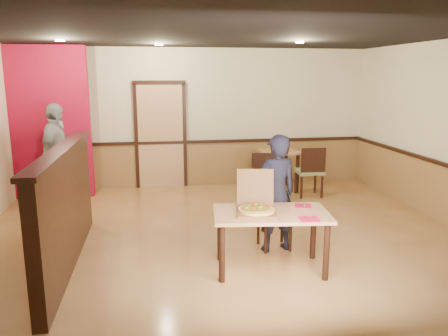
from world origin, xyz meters
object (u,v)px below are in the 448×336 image
Objects in this scene: side_chair_right at (310,170)px; side_table at (278,159)px; side_chair_left at (263,173)px; diner at (276,194)px; main_table at (271,221)px; diner_chair at (273,214)px; pizza_box at (256,207)px; passerby at (57,155)px; condiment at (283,147)px.

side_chair_right is 1.19× the size of side_table.
diner is at bearing 93.22° from side_chair_left.
side_chair_left is at bearing 84.23° from main_table.
main_table is 0.76m from diner_chair.
side_chair_left is 3.07m from pizza_box.
side_chair_left is 0.58× the size of diner.
pizza_box is at bearing 43.31° from diner.
passerby is at bearing 140.03° from main_table.
side_chair_left is 2.45m from diner.
passerby reaches higher than condiment.
passerby is at bearing -0.56° from side_chair_right.
pizza_box reaches higher than side_chair_right.
passerby is 4.25m from condiment.
main_table is 2.42× the size of pizza_box.
passerby is at bearing 140.05° from diner_chair.
condiment is at bearing 16.61° from side_table.
diner_chair is at bearing 92.75° from side_chair_left.
side_chair_right is 0.54× the size of passerby.
diner_chair is at bearing 79.10° from main_table.
side_chair_right is 0.77m from side_table.
side_chair_left is at bearing 84.10° from pizza_box.
side_table is at bearing 70.22° from diner_chair.
diner_chair is 0.92× the size of side_chair_left.
pizza_box reaches higher than main_table.
side_chair_right is at bearing 69.17° from pizza_box.
passerby is (-3.00, 3.19, 0.29)m from main_table.
side_chair_right is at bearing -62.32° from condiment.
pizza_box reaches higher than side_chair_left.
diner_chair is 6.01× the size of condiment.
diner_chair is at bearing -107.40° from side_table.
pizza_box is at bearing 61.60° from side_chair_right.
side_chair_left is 0.93× the size of side_chair_right.
side_table reaches higher than main_table.
condiment is (0.57, 0.65, 0.38)m from side_chair_left.
passerby reaches higher than side_chair_left.
side_chair_right reaches higher than side_chair_left.
diner reaches higher than condiment.
condiment is (-0.34, 0.65, 0.34)m from side_chair_right.
main_table is 1.74× the size of side_table.
main_table is 3.75m from side_table.
main_table is 10.22× the size of condiment.
condiment reaches higher than side_chair_left.
diner reaches higher than side_table.
passerby is (-4.12, -0.39, 0.28)m from side_table.
side_table is (0.90, 2.87, 0.17)m from diner_chair.
diner is at bearing -95.18° from diner_chair.
diner_chair reaches higher than side_table.
side_table is 5.89× the size of condiment.
diner reaches higher than diner_chair.
side_table is (1.12, 3.57, 0.02)m from main_table.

